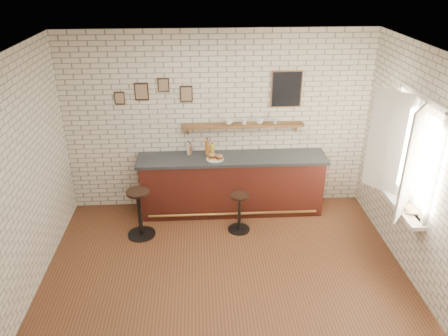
{
  "coord_description": "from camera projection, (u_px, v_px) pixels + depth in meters",
  "views": [
    {
      "loc": [
        -0.31,
        -4.77,
        3.96
      ],
      "look_at": [
        0.03,
        0.9,
        1.2
      ],
      "focal_mm": 35.0,
      "sensor_mm": 36.0,
      "label": 1
    }
  ],
  "objects": [
    {
      "name": "condiment_bottle_yellow",
      "position": [
        212.0,
        149.0,
        7.19
      ],
      "size": [
        0.06,
        0.06,
        0.2
      ],
      "color": "gold",
      "rests_on": "bar_counter"
    },
    {
      "name": "shelf_cup_c",
      "position": [
        260.0,
        121.0,
        7.09
      ],
      "size": [
        0.16,
        0.16,
        0.1
      ],
      "primitive_type": "imported",
      "rotation": [
        0.0,
        0.0,
        1.21
      ],
      "color": "white",
      "rests_on": "wall_shelf"
    },
    {
      "name": "bitters_bottle_white",
      "position": [
        189.0,
        149.0,
        7.17
      ],
      "size": [
        0.06,
        0.06,
        0.24
      ],
      "color": "beige",
      "rests_on": "bar_counter"
    },
    {
      "name": "bar_stool_left",
      "position": [
        140.0,
        212.0,
        6.71
      ],
      "size": [
        0.44,
        0.44,
        0.79
      ],
      "color": "black",
      "rests_on": "ground"
    },
    {
      "name": "ciabatta_sandwich",
      "position": [
        216.0,
        156.0,
        7.02
      ],
      "size": [
        0.27,
        0.2,
        0.08
      ],
      "color": "tan",
      "rests_on": "sandwich_plate"
    },
    {
      "name": "shelf_cup_a",
      "position": [
        229.0,
        121.0,
        7.06
      ],
      "size": [
        0.18,
        0.18,
        0.1
      ],
      "primitive_type": "imported",
      "rotation": [
        0.0,
        0.0,
        0.48
      ],
      "color": "white",
      "rests_on": "wall_shelf"
    },
    {
      "name": "book_upper",
      "position": [
        406.0,
        209.0,
        5.74
      ],
      "size": [
        0.18,
        0.25,
        0.02
      ],
      "primitive_type": "imported",
      "rotation": [
        0.0,
        0.0,
        -0.01
      ],
      "color": "tan",
      "rests_on": "book_lower"
    },
    {
      "name": "wall_shelf",
      "position": [
        243.0,
        125.0,
        7.11
      ],
      "size": [
        2.0,
        0.18,
        0.18
      ],
      "color": "brown",
      "rests_on": "ground"
    },
    {
      "name": "potato_chips",
      "position": [
        214.0,
        159.0,
        7.03
      ],
      "size": [
        0.26,
        0.18,
        0.0
      ],
      "color": "gold",
      "rests_on": "sandwich_plate"
    },
    {
      "name": "shelf_cup_b",
      "position": [
        244.0,
        121.0,
        7.08
      ],
      "size": [
        0.14,
        0.14,
        0.1
      ],
      "primitive_type": "imported",
      "rotation": [
        0.0,
        0.0,
        1.09
      ],
      "color": "white",
      "rests_on": "wall_shelf"
    },
    {
      "name": "shelf_cup_d",
      "position": [
        275.0,
        121.0,
        7.11
      ],
      "size": [
        0.12,
        0.12,
        0.09
      ],
      "primitive_type": "imported",
      "rotation": [
        0.0,
        0.0,
        -0.24
      ],
      "color": "white",
      "rests_on": "wall_shelf"
    },
    {
      "name": "bar_counter",
      "position": [
        232.0,
        184.0,
        7.34
      ],
      "size": [
        3.1,
        0.65,
        1.01
      ],
      "color": "#461912",
      "rests_on": "ground"
    },
    {
      "name": "ground",
      "position": [
        225.0,
        275.0,
        6.03
      ],
      "size": [
        5.0,
        5.0,
        0.0
      ],
      "primitive_type": "plane",
      "color": "brown",
      "rests_on": "ground"
    },
    {
      "name": "sandwich_plate",
      "position": [
        215.0,
        159.0,
        7.04
      ],
      "size": [
        0.28,
        0.28,
        0.01
      ],
      "primitive_type": "cylinder",
      "color": "white",
      "rests_on": "bar_counter"
    },
    {
      "name": "bar_stool_right",
      "position": [
        239.0,
        211.0,
        6.87
      ],
      "size": [
        0.35,
        0.35,
        0.64
      ],
      "color": "black",
      "rests_on": "ground"
    },
    {
      "name": "casement_window",
      "position": [
        404.0,
        153.0,
        5.7
      ],
      "size": [
        0.4,
        1.3,
        1.56
      ],
      "color": "white",
      "rests_on": "ground"
    },
    {
      "name": "window_sill",
      "position": [
        397.0,
        202.0,
        6.03
      ],
      "size": [
        0.2,
        1.35,
        0.06
      ],
      "color": "white",
      "rests_on": "ground"
    },
    {
      "name": "book_lower",
      "position": [
        404.0,
        209.0,
        5.78
      ],
      "size": [
        0.24,
        0.28,
        0.02
      ],
      "primitive_type": "imported",
      "rotation": [
        0.0,
        0.0,
        -0.29
      ],
      "color": "tan",
      "rests_on": "window_sill"
    },
    {
      "name": "bitters_bottle_brown",
      "position": [
        190.0,
        150.0,
        7.17
      ],
      "size": [
        0.07,
        0.07,
        0.21
      ],
      "color": "brown",
      "rests_on": "bar_counter"
    },
    {
      "name": "bitters_bottle_amber",
      "position": [
        207.0,
        147.0,
        7.17
      ],
      "size": [
        0.07,
        0.07,
        0.29
      ],
      "color": "#AD5F1B",
      "rests_on": "bar_counter"
    },
    {
      "name": "back_wall_decor",
      "position": [
        232.0,
        90.0,
        6.92
      ],
      "size": [
        2.96,
        0.02,
        0.56
      ],
      "color": "black",
      "rests_on": "ground"
    }
  ]
}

